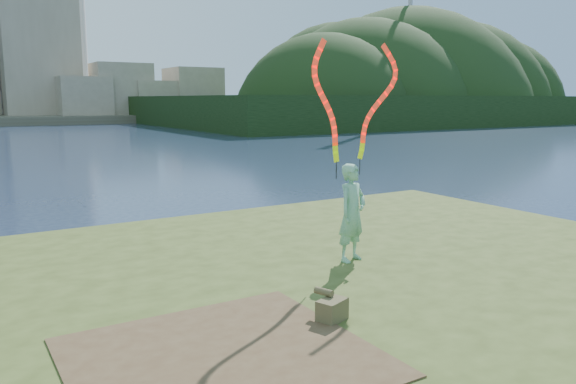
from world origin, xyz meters
TOP-DOWN VIEW (x-y plane):
  - ground at (0.00, 0.00)m, footprint 320.00×320.00m
  - grassy_knoll at (0.00, -2.30)m, footprint 20.00×18.00m
  - dirt_patch at (-2.20, -3.20)m, footprint 3.20×3.00m
  - wooded_hill at (59.57, 59.96)m, footprint 78.00×50.00m
  - woman_with_ribbons at (1.34, -0.91)m, footprint 2.01×0.70m
  - canvas_bag at (-0.55, -2.96)m, footprint 0.46×0.52m

SIDE VIEW (x-z plane):
  - ground at x=0.00m, z-range 0.00..0.00m
  - wooded_hill at x=59.57m, z-range -31.34..31.66m
  - grassy_knoll at x=0.00m, z-range -0.06..0.74m
  - dirt_patch at x=-2.20m, z-range 0.80..0.82m
  - canvas_bag at x=-0.55m, z-range 0.77..1.14m
  - woman_with_ribbons at x=1.34m, z-range 0.16..4.24m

